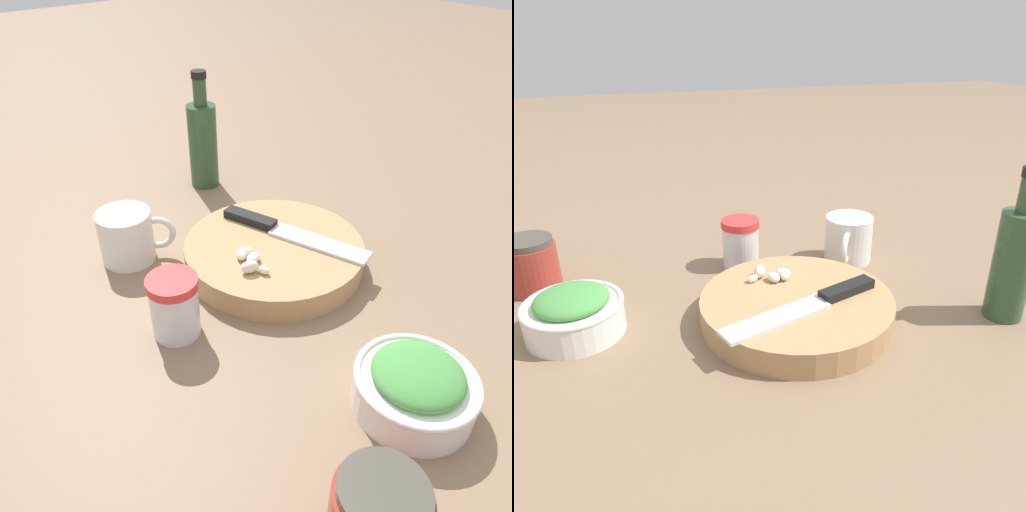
# 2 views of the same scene
# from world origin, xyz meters

# --- Properties ---
(ground_plane) EXTENTS (5.00, 5.00, 0.00)m
(ground_plane) POSITION_xyz_m (0.00, 0.00, 0.00)
(ground_plane) COLOR #7F664C
(cutting_board) EXTENTS (0.26, 0.26, 0.04)m
(cutting_board) POSITION_xyz_m (0.06, -0.12, 0.02)
(cutting_board) COLOR tan
(cutting_board) RESTS_ON ground_plane
(chef_knife) EXTENTS (0.23, 0.10, 0.01)m
(chef_knife) POSITION_xyz_m (0.07, -0.15, 0.04)
(chef_knife) COLOR black
(chef_knife) RESTS_ON cutting_board
(garlic_cloves) EXTENTS (0.07, 0.05, 0.02)m
(garlic_cloves) POSITION_xyz_m (0.04, -0.06, 0.04)
(garlic_cloves) COLOR #F3E7CD
(garlic_cloves) RESTS_ON cutting_board
(herb_bowl) EXTENTS (0.13, 0.13, 0.06)m
(herb_bowl) POSITION_xyz_m (-0.23, -0.05, 0.03)
(herb_bowl) COLOR silver
(herb_bowl) RESTS_ON ground_plane
(spice_jar) EXTENTS (0.06, 0.06, 0.08)m
(spice_jar) POSITION_xyz_m (0.03, 0.07, 0.04)
(spice_jar) COLOR silver
(spice_jar) RESTS_ON ground_plane
(coffee_mug) EXTENTS (0.08, 0.10, 0.08)m
(coffee_mug) POSITION_xyz_m (0.21, 0.04, 0.04)
(coffee_mug) COLOR silver
(coffee_mug) RESTS_ON ground_plane
(oil_bottle) EXTENTS (0.05, 0.05, 0.21)m
(oil_bottle) POSITION_xyz_m (0.34, -0.19, 0.08)
(oil_bottle) COLOR #2D4C2D
(oil_bottle) RESTS_ON ground_plane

